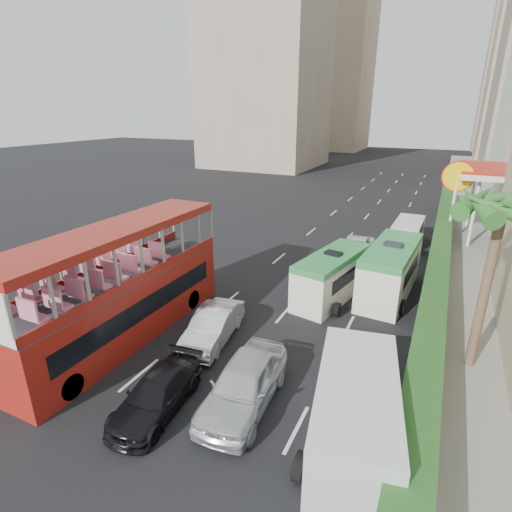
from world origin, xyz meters
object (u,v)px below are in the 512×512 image
Objects in this scene: minibus_near at (332,276)px; shell_station at (503,205)px; car_silver_lane_b at (244,403)px; double_decker_bus at (121,284)px; minibus_far at (390,270)px; car_silver_lane_a at (213,340)px; palm_tree at (485,289)px; panel_van_far at (407,233)px; panel_van_near at (355,414)px; van_asset at (356,256)px; car_black at (158,409)px.

shell_station is (8.81, 15.32, 1.51)m from minibus_near.
double_decker_bus is at bearing 161.91° from car_silver_lane_b.
shell_station is at bearing 69.81° from minibus_far.
shell_station reaches higher than minibus_far.
car_silver_lane_a is 10.32m from minibus_far.
shell_station is at bearing 83.40° from palm_tree.
panel_van_far is at bearing 62.28° from double_decker_bus.
double_decker_bus is 1.92× the size of panel_van_near.
car_silver_lane_a is at bearing -119.64° from shell_station.
car_silver_lane_a is (3.68, 1.35, -2.53)m from double_decker_bus.
car_silver_lane_b is at bearing -52.82° from car_silver_lane_a.
shell_station is (6.09, 13.54, 1.35)m from minibus_far.
minibus_near is 7.86m from palm_tree.
minibus_near is at bearing -119.89° from shell_station.
panel_van_near is 1.24× the size of panel_van_far.
van_asset is (3.36, 13.49, 0.00)m from car_silver_lane_a.
palm_tree is at bearing -96.60° from shell_station.
double_decker_bus is 16.62m from van_asset.
car_black is (4.23, -3.16, -2.53)m from double_decker_bus.
car_black is at bearing -178.48° from panel_van_near.
car_silver_lane_b is 1.16× the size of car_black.
palm_tree is (6.76, -10.84, 3.38)m from van_asset.
van_asset is at bearing -137.66° from shell_station.
car_silver_lane_a is at bearing 131.29° from car_silver_lane_b.
double_decker_bus is 14.39m from palm_tree.
panel_van_far reaches higher than van_asset.
car_black is 0.75× the size of minibus_near.
minibus_far reaches higher than panel_van_far.
double_decker_bus reaches higher than van_asset.
minibus_near is 17.74m from shell_station.
panel_van_far is at bearing 87.59° from minibus_near.
palm_tree reaches higher than car_silver_lane_b.
minibus_far is at bearing -114.23° from shell_station.
minibus_far is at bearing 44.46° from minibus_near.
panel_van_far is (3.13, 20.47, 0.92)m from car_silver_lane_b.
minibus_far is at bearing -88.06° from panel_van_far.
minibus_far is (5.68, 12.63, 1.40)m from car_black.
minibus_far is at bearing 82.65° from panel_van_near.
minibus_near is at bearing 83.06° from car_silver_lane_b.
double_decker_bus is at bearing 159.67° from panel_van_near.
car_silver_lane_b is at bearing -93.90° from van_asset.
minibus_far is 1.38× the size of panel_van_far.
panel_van_near is at bearing 6.05° from car_black.
minibus_far reaches higher than car_silver_lane_a.
car_silver_lane_a is 4.30m from car_silver_lane_b.
car_black is 0.65× the size of palm_tree.
panel_van_near reaches higher than panel_van_far.
minibus_near is (3.51, 6.33, 1.24)m from car_silver_lane_a.
palm_tree is (7.05, 5.66, 3.38)m from car_silver_lane_b.
car_black reaches higher than van_asset.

